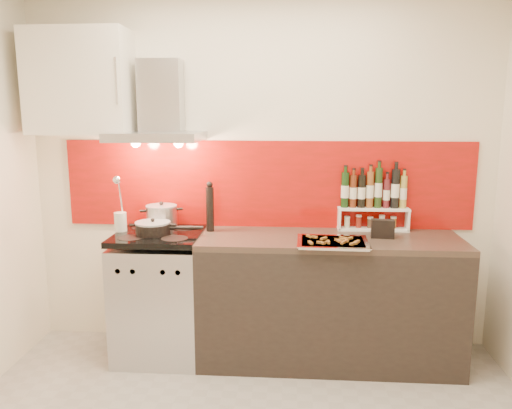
# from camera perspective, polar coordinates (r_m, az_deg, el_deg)

# --- Properties ---
(back_wall) EXTENTS (3.40, 0.02, 2.60)m
(back_wall) POSITION_cam_1_polar(r_m,az_deg,el_deg) (3.69, 0.50, 3.59)
(back_wall) COLOR silver
(back_wall) RESTS_ON ground
(backsplash) EXTENTS (3.00, 0.02, 0.64)m
(backsplash) POSITION_cam_1_polar(r_m,az_deg,el_deg) (3.68, 1.26, 2.33)
(backsplash) COLOR maroon
(backsplash) RESTS_ON back_wall
(range_stove) EXTENTS (0.60, 0.60, 0.91)m
(range_stove) POSITION_cam_1_polar(r_m,az_deg,el_deg) (3.72, -10.84, -10.23)
(range_stove) COLOR #B7B7BA
(range_stove) RESTS_ON ground
(counter) EXTENTS (1.80, 0.60, 0.90)m
(counter) POSITION_cam_1_polar(r_m,az_deg,el_deg) (3.61, 8.25, -10.64)
(counter) COLOR black
(counter) RESTS_ON ground
(range_hood) EXTENTS (0.62, 0.50, 0.61)m
(range_hood) POSITION_cam_1_polar(r_m,az_deg,el_deg) (3.61, -11.00, 10.29)
(range_hood) COLOR #B7B7BA
(range_hood) RESTS_ON back_wall
(upper_cabinet) EXTENTS (0.70, 0.35, 0.72)m
(upper_cabinet) POSITION_cam_1_polar(r_m,az_deg,el_deg) (3.78, -19.45, 13.04)
(upper_cabinet) COLOR silver
(upper_cabinet) RESTS_ON back_wall
(stock_pot) EXTENTS (0.23, 0.23, 0.19)m
(stock_pot) POSITION_cam_1_polar(r_m,az_deg,el_deg) (3.72, -10.73, -1.34)
(stock_pot) COLOR #B7B7BA
(stock_pot) RESTS_ON range_stove
(saute_pan) EXTENTS (0.47, 0.24, 0.11)m
(saute_pan) POSITION_cam_1_polar(r_m,az_deg,el_deg) (3.54, -11.57, -2.64)
(saute_pan) COLOR black
(saute_pan) RESTS_ON range_stove
(utensil_jar) EXTENTS (0.09, 0.13, 0.42)m
(utensil_jar) POSITION_cam_1_polar(r_m,az_deg,el_deg) (3.66, -15.28, -1.24)
(utensil_jar) COLOR silver
(utensil_jar) RESTS_ON range_stove
(pepper_mill) EXTENTS (0.06, 0.06, 0.36)m
(pepper_mill) POSITION_cam_1_polar(r_m,az_deg,el_deg) (3.58, -5.29, -0.31)
(pepper_mill) COLOR black
(pepper_mill) RESTS_ON counter
(step_shelf) EXTENTS (0.51, 0.14, 0.46)m
(step_shelf) POSITION_cam_1_polar(r_m,az_deg,el_deg) (3.70, 13.24, 0.39)
(step_shelf) COLOR white
(step_shelf) RESTS_ON counter
(caddy_box) EXTENTS (0.16, 0.08, 0.13)m
(caddy_box) POSITION_cam_1_polar(r_m,az_deg,el_deg) (3.51, 14.26, -2.76)
(caddy_box) COLOR black
(caddy_box) RESTS_ON counter
(baking_tray) EXTENTS (0.47, 0.37, 0.03)m
(baking_tray) POSITION_cam_1_polar(r_m,az_deg,el_deg) (3.29, 8.76, -4.26)
(baking_tray) COLOR silver
(baking_tray) RESTS_ON counter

